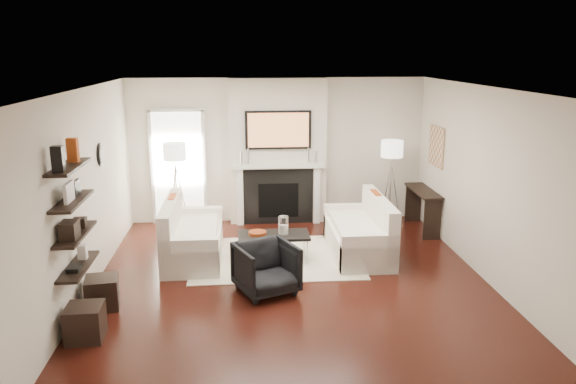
{
  "coord_description": "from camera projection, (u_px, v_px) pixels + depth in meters",
  "views": [
    {
      "loc": [
        -0.67,
        -7.39,
        3.18
      ],
      "look_at": [
        0.0,
        0.6,
        1.15
      ],
      "focal_mm": 35.0,
      "sensor_mm": 36.0,
      "label": 1
    }
  ],
  "objects": [
    {
      "name": "loveseat_right_arm_s",
      "position": [
        349.0,
        221.0,
        9.74
      ],
      "size": [
        0.85,
        0.18,
        0.6
      ],
      "primitive_type": "cube",
      "color": "white",
      "rests_on": "floor"
    },
    {
      "name": "pillow_right_orange",
      "position": [
        375.0,
        205.0,
        9.17
      ],
      "size": [
        0.1,
        0.42,
        0.42
      ],
      "primitive_type": "cube",
      "color": "#A34114",
      "rests_on": "loveseat_right_cushion"
    },
    {
      "name": "loveseat_left_arm_n",
      "position": [
        189.0,
        258.0,
        7.99
      ],
      "size": [
        0.85,
        0.18,
        0.6
      ],
      "primitive_type": "cube",
      "color": "white",
      "rests_on": "floor"
    },
    {
      "name": "lamp_right_post",
      "position": [
        390.0,
        194.0,
        10.36
      ],
      "size": [
        0.02,
        0.02,
        1.2
      ],
      "primitive_type": "cylinder",
      "color": "silver",
      "rests_on": "floor"
    },
    {
      "name": "coffee_leg_nw",
      "position": [
        242.0,
        254.0,
        8.48
      ],
      "size": [
        0.02,
        0.02,
        0.38
      ],
      "primitive_type": "cylinder",
      "color": "silver",
      "rests_on": "floor"
    },
    {
      "name": "lamp_left_leg_c",
      "position": [
        173.0,
        199.0,
        9.99
      ],
      "size": [
        0.14,
        0.22,
        1.23
      ],
      "primitive_type": "cylinder",
      "rotation": [
        0.18,
        0.0,
        2.62
      ],
      "color": "silver",
      "rests_on": "floor"
    },
    {
      "name": "lamp_left_leg_b",
      "position": [
        174.0,
        197.0,
        10.17
      ],
      "size": [
        0.14,
        0.22,
        1.23
      ],
      "primitive_type": "cylinder",
      "rotation": [
        0.18,
        0.0,
        0.52
      ],
      "color": "silver",
      "rests_on": "floor"
    },
    {
      "name": "lamp_right_shade",
      "position": [
        392.0,
        149.0,
        10.16
      ],
      "size": [
        0.4,
        0.4,
        0.3
      ],
      "primitive_type": "cylinder",
      "color": "white",
      "rests_on": "lamp_right_post"
    },
    {
      "name": "candlestick_l_tall",
      "position": [
        248.0,
        156.0,
        10.22
      ],
      "size": [
        0.04,
        0.04,
        0.3
      ],
      "primitive_type": "cylinder",
      "color": "silver",
      "rests_on": "mantel_shelf"
    },
    {
      "name": "candlestick_r_tall",
      "position": [
        308.0,
        155.0,
        10.31
      ],
      "size": [
        0.04,
        0.04,
        0.3
      ],
      "primitive_type": "cylinder",
      "color": "silver",
      "rests_on": "mantel_shelf"
    },
    {
      "name": "loveseat_left_base",
      "position": [
        194.0,
        245.0,
        8.8
      ],
      "size": [
        0.85,
        1.8,
        0.42
      ],
      "primitive_type": "cube",
      "color": "white",
      "rests_on": "floor"
    },
    {
      "name": "coffee_leg_sw",
      "position": [
        242.0,
        244.0,
        8.9
      ],
      "size": [
        0.02,
        0.02,
        0.38
      ],
      "primitive_type": "cylinder",
      "color": "silver",
      "rests_on": "floor"
    },
    {
      "name": "decor_books",
      "position": [
        74.0,
        268.0,
        6.46
      ],
      "size": [
        0.14,
        0.2,
        0.05
      ],
      "primitive_type": "cube",
      "color": "black",
      "rests_on": "shelf_bottom"
    },
    {
      "name": "loveseat_left_back",
      "position": [
        171.0,
        227.0,
        8.69
      ],
      "size": [
        0.18,
        1.8,
        0.8
      ],
      "primitive_type": "cube",
      "color": "white",
      "rests_on": "floor"
    },
    {
      "name": "lamp_right_leg_a",
      "position": [
        396.0,
        194.0,
        10.37
      ],
      "size": [
        0.25,
        0.02,
        1.23
      ],
      "primitive_type": "cylinder",
      "rotation": [
        0.18,
        0.0,
        4.71
      ],
      "color": "silver",
      "rests_on": "floor"
    },
    {
      "name": "console_leg_n",
      "position": [
        432.0,
        220.0,
        9.62
      ],
      "size": [
        0.3,
        0.04,
        0.71
      ],
      "primitive_type": "cube",
      "color": "black",
      "rests_on": "floor"
    },
    {
      "name": "candlestick_l_short",
      "position": [
        241.0,
        158.0,
        10.21
      ],
      "size": [
        0.04,
        0.04,
        0.24
      ],
      "primitive_type": "cylinder",
      "color": "silver",
      "rests_on": "mantel_shelf"
    },
    {
      "name": "mantel_pilaster_l",
      "position": [
        240.0,
        196.0,
        10.4
      ],
      "size": [
        0.12,
        0.08,
        1.1
      ],
      "primitive_type": "cube",
      "color": "white",
      "rests_on": "floor"
    },
    {
      "name": "shelf_upper",
      "position": [
        72.0,
        201.0,
        6.43
      ],
      "size": [
        0.25,
        1.0,
        0.04
      ],
      "primitive_type": "cube",
      "color": "black",
      "rests_on": "wall_left"
    },
    {
      "name": "tv_screen",
      "position": [
        278.0,
        130.0,
        10.13
      ],
      "size": [
        1.1,
        0.0,
        0.62
      ],
      "primitive_type": "cube",
      "color": "#BF723F",
      "rests_on": "tv_body"
    },
    {
      "name": "lamp_right_leg_b",
      "position": [
        386.0,
        193.0,
        10.45
      ],
      "size": [
        0.14,
        0.22,
        1.23
      ],
      "primitive_type": "cylinder",
      "rotation": [
        0.18,
        0.0,
        0.52
      ],
      "color": "silver",
      "rests_on": "floor"
    },
    {
      "name": "lamp_left_post",
      "position": [
        177.0,
        198.0,
        10.08
      ],
      "size": [
        0.02,
        0.02,
        1.2
      ],
      "primitive_type": "cylinder",
      "color": "silver",
      "rests_on": "floor"
    },
    {
      "name": "loveseat_right_cushion",
      "position": [
        355.0,
        226.0,
        8.91
      ],
      "size": [
        0.63,
        1.44,
        0.1
      ],
      "primitive_type": "cube",
      "color": "white",
      "rests_on": "loveseat_right_base"
    },
    {
      "name": "decor_magfile_b",
      "position": [
        73.0,
        150.0,
        6.49
      ],
      "size": [
        0.12,
        0.1,
        0.28
      ],
      "primitive_type": "cube",
      "color": "#A34114",
      "rests_on": "shelf_top"
    },
    {
      "name": "loveseat_right_back",
      "position": [
        379.0,
        222.0,
        8.93
      ],
      "size": [
        0.18,
        1.8,
        0.8
      ],
      "primitive_type": "cube",
      "color": "white",
      "rests_on": "floor"
    },
    {
      "name": "pillow_left_charcoal",
      "position": [
        168.0,
        220.0,
        8.36
      ],
      "size": [
        0.1,
        0.4,
        0.4
      ],
      "primitive_type": "cube",
      "color": "black",
      "rests_on": "loveseat_left_cushion"
    },
    {
      "name": "decor_frame_a",
      "position": [
        69.0,
        192.0,
        6.31
      ],
      "size": [
        0.04,
        0.3,
        0.22
      ],
      "primitive_type": "cube",
      "color": "white",
      "rests_on": "shelf_upper"
    },
    {
      "name": "hurricane_candle",
      "position": [
        283.0,
        229.0,
        8.67
      ],
      "size": [
        0.1,
        0.1,
        0.16
      ],
      "primitive_type": "cylinder",
      "color": "white",
      "rests_on": "coffee_table"
    },
    {
      "name": "shelf_bottom",
      "position": [
        79.0,
        266.0,
        6.62
      ],
      "size": [
        0.25,
        1.0,
        0.03
      ],
      "primitive_type": "cube",
      "color": "black",
      "rests_on": "wall_left"
    },
    {
      "name": "coffee_leg_se",
      "position": [
        304.0,
        243.0,
        8.98
      ],
      "size": [
        0.02,
        0.02,
        0.38
      ],
      "primitive_type": "cylinder",
      "color": "silver",
      "rests_on": "floor"
    },
    {
      "name": "wall_art",
      "position": [
        437.0,
        146.0,
        9.8
      ],
      "size": [
        0.03,
        0.7,
        0.7
      ],
      "primitive_type": "cube",
      "color": "tan",
      "rests_on": "wall_right"
    },
    {
      "name": "loveseat_right_arm_n",
      "position": [
        369.0,
        254.0,
        8.18
      ],
      "size": [
        0.85,
        0.18,
        0.6
      ],
      "primitive_type": "cube",
      "color": "white",
      "rests_on": "floor"
    },
    {
      "name": "shelf_top",
      "position": [
        69.0,
        167.0,
        6.33
      ],
      "size": [
        0.25,
        1.0,
        0.04
      ],
      "primitive_type": "cube",
      "color": "black",
      "rests_on": "wall_left"
    },
    {
      "name": "firebox",
      "position": [
        278.0,
        200.0,
        10.51
      ],
      "size": [
        0.75,
        0.02,
        0.65
      ],
      "primitive_type": "cube",
      "color": "black",
      "rests_on": "floor"
    },
    {
      "name": "lamp_left_leg_a",
      "position": [
        183.0,
        198.0,
        10.09
      ],
      "size": [
        0.25,
        0.02,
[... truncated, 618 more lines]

